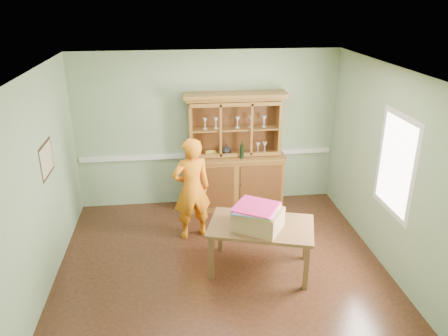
{
  "coord_description": "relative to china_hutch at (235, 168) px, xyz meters",
  "views": [
    {
      "loc": [
        -0.58,
        -5.21,
        3.57
      ],
      "look_at": [
        0.09,
        0.4,
        1.28
      ],
      "focal_mm": 35.0,
      "sensor_mm": 36.0,
      "label": 1
    }
  ],
  "objects": [
    {
      "name": "chair_rail",
      "position": [
        -0.45,
        0.2,
        0.19
      ],
      "size": [
        4.41,
        0.05,
        0.08
      ],
      "primitive_type": "cube",
      "color": "silver",
      "rests_on": "wall_back"
    },
    {
      "name": "framed_map",
      "position": [
        -2.68,
        -1.47,
        0.84
      ],
      "size": [
        0.03,
        0.6,
        0.46
      ],
      "color": "black",
      "rests_on": "wall_left"
    },
    {
      "name": "dining_table",
      "position": [
        0.07,
        -1.99,
        -0.11
      ],
      "size": [
        1.55,
        1.19,
        0.69
      ],
      "rotation": [
        0.0,
        0.0,
        -0.29
      ],
      "color": "brown",
      "rests_on": "floor"
    },
    {
      "name": "window_panel",
      "position": [
        1.78,
        -2.07,
        0.79
      ],
      "size": [
        0.03,
        0.96,
        1.36
      ],
      "color": "silver",
      "rests_on": "wall_right"
    },
    {
      "name": "kite_stack",
      "position": [
        -0.02,
        -2.07,
        0.27
      ],
      "size": [
        0.69,
        0.69,
        0.05
      ],
      "rotation": [
        0.0,
        0.0,
        1.05
      ],
      "color": "#DDFD20",
      "rests_on": "cardboard_box"
    },
    {
      "name": "wall_right",
      "position": [
        1.8,
        -1.77,
        0.64
      ],
      "size": [
        0.0,
        4.0,
        4.0
      ],
      "primitive_type": "plane",
      "rotation": [
        1.57,
        0.0,
        -1.57
      ],
      "color": "gray",
      "rests_on": "floor"
    },
    {
      "name": "wall_left",
      "position": [
        -2.7,
        -1.77,
        0.64
      ],
      "size": [
        0.0,
        4.0,
        4.0
      ],
      "primitive_type": "plane",
      "rotation": [
        1.57,
        0.0,
        1.57
      ],
      "color": "gray",
      "rests_on": "floor"
    },
    {
      "name": "wall_front",
      "position": [
        -0.45,
        -3.77,
        0.64
      ],
      "size": [
        4.5,
        0.0,
        4.5
      ],
      "primitive_type": "plane",
      "rotation": [
        -1.57,
        0.0,
        0.0
      ],
      "color": "gray",
      "rests_on": "floor"
    },
    {
      "name": "wall_back",
      "position": [
        -0.45,
        0.23,
        0.64
      ],
      "size": [
        4.5,
        0.0,
        4.5
      ],
      "primitive_type": "plane",
      "rotation": [
        1.57,
        0.0,
        0.0
      ],
      "color": "gray",
      "rests_on": "floor"
    },
    {
      "name": "ceiling",
      "position": [
        -0.45,
        -1.77,
        1.99
      ],
      "size": [
        4.5,
        4.5,
        0.0
      ],
      "primitive_type": "plane",
      "rotation": [
        3.14,
        0.0,
        0.0
      ],
      "color": "white",
      "rests_on": "wall_back"
    },
    {
      "name": "floor",
      "position": [
        -0.45,
        -1.77,
        -0.71
      ],
      "size": [
        4.5,
        4.5,
        0.0
      ],
      "primitive_type": "plane",
      "color": "#4C2918",
      "rests_on": "ground"
    },
    {
      "name": "person",
      "position": [
        -0.8,
        -1.0,
        0.09
      ],
      "size": [
        0.67,
        0.52,
        1.61
      ],
      "primitive_type": "imported",
      "rotation": [
        0.0,
        0.0,
        3.39
      ],
      "color": "orange",
      "rests_on": "floor"
    },
    {
      "name": "cardboard_box",
      "position": [
        0.01,
        -2.07,
        0.11
      ],
      "size": [
        0.74,
        0.7,
        0.27
      ],
      "primitive_type": "cube",
      "rotation": [
        0.0,
        0.0,
        -0.57
      ],
      "color": "#9F7D52",
      "rests_on": "dining_table"
    },
    {
      "name": "china_hutch",
      "position": [
        0.0,
        0.0,
        0.0
      ],
      "size": [
        1.72,
        0.57,
        2.02
      ],
      "color": "brown",
      "rests_on": "floor"
    }
  ]
}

